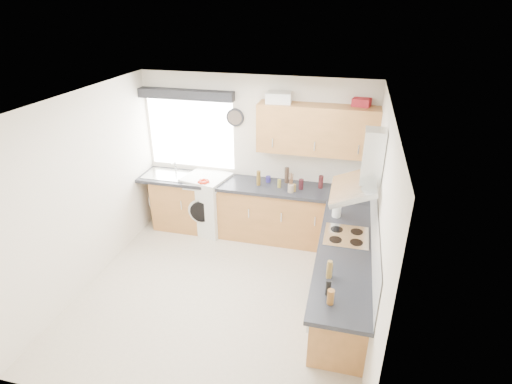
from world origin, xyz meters
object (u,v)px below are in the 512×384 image
(oven, at_px, (342,270))
(upper_cabinets, at_px, (317,130))
(extractor_hood, at_px, (363,171))
(washing_machine, at_px, (208,203))

(oven, xyz_separation_m, upper_cabinets, (-0.55, 1.32, 1.38))
(upper_cabinets, bearing_deg, extractor_hood, -63.87)
(extractor_hood, bearing_deg, upper_cabinets, 116.13)
(upper_cabinets, height_order, washing_machine, upper_cabinets)
(oven, distance_m, washing_machine, 2.54)
(upper_cabinets, bearing_deg, washing_machine, -176.42)
(extractor_hood, xyz_separation_m, washing_machine, (-2.33, 1.22, -1.30))
(extractor_hood, relative_size, washing_machine, 0.82)
(upper_cabinets, bearing_deg, oven, -67.46)
(upper_cabinets, distance_m, washing_machine, 2.14)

